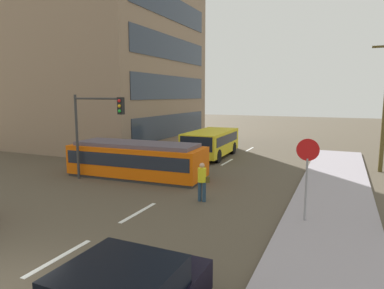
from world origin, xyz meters
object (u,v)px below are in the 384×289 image
(pedestrian_crossing, at_px, (202,180))
(traffic_light_mast, at_px, (96,120))
(streetcar_tram, at_px, (137,159))
(parked_sedan_mid, at_px, (139,152))
(stop_sign, at_px, (307,163))
(city_bus, at_px, (211,142))

(pedestrian_crossing, xyz_separation_m, traffic_light_mast, (-6.33, 0.95, 2.26))
(streetcar_tram, distance_m, traffic_light_mast, 3.07)
(parked_sedan_mid, bearing_deg, stop_sign, -32.58)
(parked_sedan_mid, height_order, stop_sign, stop_sign)
(streetcar_tram, distance_m, pedestrian_crossing, 5.58)
(streetcar_tram, height_order, parked_sedan_mid, streetcar_tram)
(pedestrian_crossing, distance_m, stop_sign, 4.53)
(parked_sedan_mid, distance_m, stop_sign, 13.92)
(streetcar_tram, distance_m, parked_sedan_mid, 4.67)
(city_bus, xyz_separation_m, pedestrian_crossing, (3.42, -10.00, -0.15))
(city_bus, height_order, pedestrian_crossing, city_bus)
(traffic_light_mast, bearing_deg, streetcar_tram, 49.83)
(streetcar_tram, bearing_deg, city_bus, 78.37)
(streetcar_tram, relative_size, pedestrian_crossing, 4.59)
(stop_sign, distance_m, traffic_light_mast, 10.79)
(stop_sign, height_order, traffic_light_mast, traffic_light_mast)
(parked_sedan_mid, relative_size, traffic_light_mast, 1.01)
(pedestrian_crossing, height_order, parked_sedan_mid, pedestrian_crossing)
(pedestrian_crossing, bearing_deg, streetcar_tram, 152.48)
(city_bus, bearing_deg, traffic_light_mast, -107.79)
(traffic_light_mast, bearing_deg, city_bus, 72.21)
(parked_sedan_mid, relative_size, stop_sign, 1.58)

